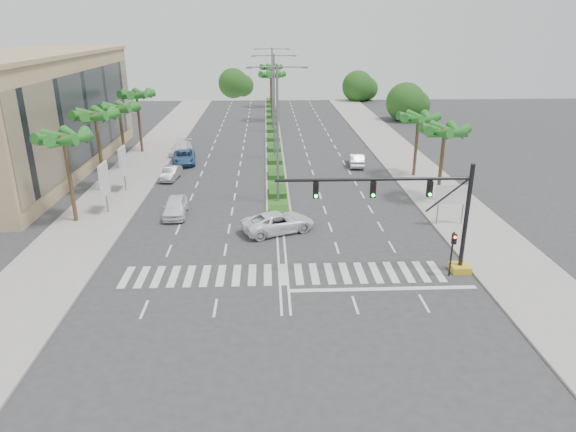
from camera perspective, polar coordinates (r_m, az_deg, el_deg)
name	(u,v)px	position (r m, az deg, el deg)	size (l,w,h in m)	color
ground	(283,274)	(33.20, -0.53, -6.51)	(160.00, 160.00, 0.00)	#333335
footpath_right	(425,181)	(54.24, 15.03, 3.77)	(6.00, 120.00, 0.15)	gray
footpath_left	(124,185)	(53.70, -17.74, 3.32)	(6.00, 120.00, 0.15)	gray
median	(273,133)	(76.05, -1.69, 9.20)	(2.20, 75.00, 0.20)	gray
median_grass	(273,132)	(76.02, -1.69, 9.29)	(1.80, 75.00, 0.04)	#365F20
building	(29,116)	(61.61, -26.82, 9.91)	(12.00, 36.00, 12.00)	tan
signal_gantry	(431,222)	(33.37, 15.58, -0.67)	(12.60, 1.20, 7.20)	gold
pedestrian_signal	(453,247)	(33.73, 17.84, -3.28)	(0.28, 0.36, 3.00)	black
direction_sign	(452,196)	(42.17, 17.75, 2.10)	(2.70, 0.11, 3.40)	slate
billboard_near	(104,180)	(45.36, -19.76, 3.81)	(0.18, 2.10, 4.35)	slate
billboard_far	(123,162)	(50.91, -17.88, 5.77)	(0.18, 2.10, 4.35)	slate
palm_left_near	(64,141)	(43.32, -23.63, 7.65)	(4.57, 4.68, 7.55)	brown
palm_left_mid	(95,118)	(50.66, -20.61, 10.17)	(4.57, 4.68, 7.95)	brown
palm_left_far	(120,110)	(58.32, -18.21, 11.09)	(4.57, 4.68, 7.35)	brown
palm_left_end	(137,97)	(65.93, -16.46, 12.60)	(4.57, 4.68, 7.75)	brown
palm_right_near	(444,133)	(47.05, 16.99, 8.78)	(4.57, 4.68, 7.05)	brown
palm_right_far	(418,120)	(54.59, 14.28, 10.26)	(4.57, 4.68, 6.75)	brown
palm_median_a	(272,77)	(84.92, -1.84, 15.22)	(4.57, 4.68, 8.05)	brown
palm_median_b	(271,69)	(99.86, -1.95, 16.02)	(4.57, 4.68, 8.05)	brown
streetlight_near	(277,128)	(44.34, -1.18, 9.78)	(5.10, 0.25, 12.00)	slate
streetlight_mid	(274,101)	(60.13, -1.54, 12.64)	(5.10, 0.25, 12.00)	slate
streetlight_far	(272,85)	(76.00, -1.75, 14.31)	(5.10, 0.25, 12.00)	slate
car_parked_a	(175,207)	(43.87, -12.41, 1.02)	(1.85, 4.61, 1.57)	white
car_parked_b	(171,173)	(54.47, -12.88, 4.67)	(1.40, 4.01, 1.32)	#9F9FA3
car_parked_c	(184,157)	(60.46, -11.45, 6.42)	(2.46, 5.33, 1.48)	#2D588B
car_parked_d	(181,149)	(64.50, -11.81, 7.32)	(2.20, 5.42, 1.57)	white
car_crossing	(278,222)	(39.51, -1.10, -0.69)	(2.61, 5.66, 1.57)	white
car_right	(356,160)	(58.76, 7.57, 6.24)	(1.55, 4.45, 1.47)	silver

